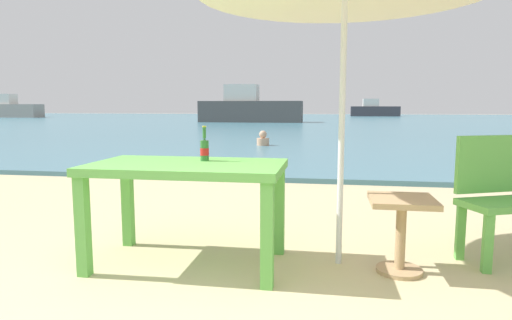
# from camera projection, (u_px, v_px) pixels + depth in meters

# --- Properties ---
(sea_water) EXTENTS (120.00, 50.00, 0.08)m
(sea_water) POSITION_uv_depth(u_px,v_px,m) (322.00, 121.00, 31.07)
(sea_water) COLOR teal
(sea_water) RESTS_ON ground_plane
(picnic_table_green) EXTENTS (1.40, 0.80, 0.76)m
(picnic_table_green) POSITION_uv_depth(u_px,v_px,m) (187.00, 178.00, 3.17)
(picnic_table_green) COLOR #60B24C
(picnic_table_green) RESTS_ON ground_plane
(beer_bottle_amber) EXTENTS (0.07, 0.07, 0.26)m
(beer_bottle_amber) POSITION_uv_depth(u_px,v_px,m) (205.00, 149.00, 3.28)
(beer_bottle_amber) COLOR #2D662D
(beer_bottle_amber) RESTS_ON picnic_table_green
(side_table_wood) EXTENTS (0.44, 0.44, 0.54)m
(side_table_wood) POSITION_uv_depth(u_px,v_px,m) (401.00, 224.00, 3.04)
(side_table_wood) COLOR tan
(side_table_wood) RESTS_ON ground_plane
(swimmer_person) EXTENTS (0.34, 0.34, 0.41)m
(swimmer_person) POSITION_uv_depth(u_px,v_px,m) (263.00, 140.00, 11.98)
(swimmer_person) COLOR tan
(swimmer_person) RESTS_ON sea_water
(boat_fishing_trawler) EXTENTS (5.91, 1.61, 2.15)m
(boat_fishing_trawler) POSITION_uv_depth(u_px,v_px,m) (9.00, 109.00, 40.29)
(boat_fishing_trawler) COLOR gray
(boat_fishing_trawler) RESTS_ON sea_water
(boat_cargo_ship) EXTENTS (4.90, 1.34, 1.78)m
(boat_cargo_ship) POSITION_uv_depth(u_px,v_px,m) (374.00, 110.00, 44.73)
(boat_cargo_ship) COLOR #38383F
(boat_cargo_ship) RESTS_ON sea_water
(boat_tanker) EXTENTS (6.77, 1.85, 2.46)m
(boat_tanker) POSITION_uv_depth(u_px,v_px,m) (249.00, 109.00, 28.76)
(boat_tanker) COLOR #4C4C4C
(boat_tanker) RESTS_ON sea_water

